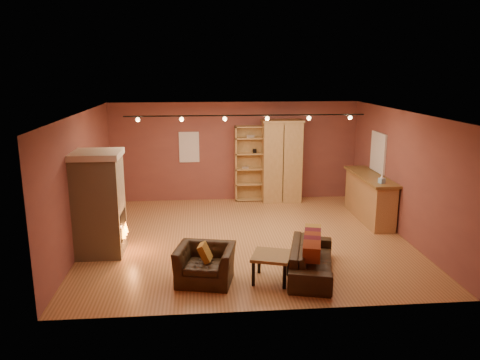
{
  "coord_description": "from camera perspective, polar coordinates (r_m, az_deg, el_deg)",
  "views": [
    {
      "loc": [
        -1.02,
        -9.84,
        3.7
      ],
      "look_at": [
        -0.13,
        0.2,
        1.29
      ],
      "focal_mm": 35.0,
      "sensor_mm": 36.0,
      "label": 1
    }
  ],
  "objects": [
    {
      "name": "bar_counter",
      "position": [
        12.14,
        15.49,
        -2.0
      ],
      "size": [
        0.63,
        2.36,
        1.13
      ],
      "color": "tan",
      "rests_on": "floor"
    },
    {
      "name": "right_window",
      "position": [
        12.28,
        16.49,
        3.26
      ],
      "size": [
        0.05,
        0.9,
        1.0
      ],
      "primitive_type": "cube",
      "color": "white",
      "rests_on": "right_wall"
    },
    {
      "name": "coffee_table",
      "position": [
        8.42,
        3.85,
        -9.5
      ],
      "size": [
        0.82,
        0.82,
        0.5
      ],
      "rotation": [
        0.0,
        0.0,
        -0.31
      ],
      "color": "brown",
      "rests_on": "floor"
    },
    {
      "name": "back_window",
      "position": [
        13.25,
        -6.22,
        4.01
      ],
      "size": [
        0.56,
        0.04,
        0.86
      ],
      "primitive_type": "cube",
      "color": "white",
      "rests_on": "back_wall"
    },
    {
      "name": "bookcase",
      "position": [
        13.32,
        1.25,
        2.13
      ],
      "size": [
        0.88,
        0.34,
        2.15
      ],
      "color": "tan",
      "rests_on": "floor"
    },
    {
      "name": "track_rail",
      "position": [
        10.15,
        0.75,
        7.69
      ],
      "size": [
        5.2,
        0.09,
        0.13
      ],
      "color": "black",
      "rests_on": "ceiling"
    },
    {
      "name": "armchair",
      "position": [
        8.39,
        -4.28,
        -9.49
      ],
      "size": [
        1.11,
        0.85,
        0.87
      ],
      "rotation": [
        0.0,
        0.0,
        -0.22
      ],
      "color": "black",
      "rests_on": "floor"
    },
    {
      "name": "ceiling",
      "position": [
        9.94,
        0.87,
        8.23
      ],
      "size": [
        7.0,
        7.0,
        0.0
      ],
      "primitive_type": "plane",
      "rotation": [
        3.14,
        0.0,
        0.0
      ],
      "color": "brown",
      "rests_on": "back_wall"
    },
    {
      "name": "floor",
      "position": [
        10.57,
        0.81,
        -7.07
      ],
      "size": [
        7.0,
        7.0,
        0.0
      ],
      "primitive_type": "plane",
      "color": "#9E6538",
      "rests_on": "ground"
    },
    {
      "name": "fireplace",
      "position": [
        9.82,
        -16.75,
        -2.75
      ],
      "size": [
        1.01,
        0.98,
        2.12
      ],
      "color": "tan",
      "rests_on": "floor"
    },
    {
      "name": "left_wall",
      "position": [
        10.41,
        -18.7,
        -0.06
      ],
      "size": [
        0.02,
        6.5,
        2.8
      ],
      "primitive_type": "cube",
      "color": "brown",
      "rests_on": "floor"
    },
    {
      "name": "armoire",
      "position": [
        13.25,
        5.09,
        2.35
      ],
      "size": [
        1.14,
        0.65,
        2.33
      ],
      "color": "tan",
      "rests_on": "floor"
    },
    {
      "name": "tissue_box",
      "position": [
        11.22,
        16.91,
        0.07
      ],
      "size": [
        0.15,
        0.15,
        0.22
      ],
      "rotation": [
        0.0,
        0.0,
        0.33
      ],
      "color": "#8ABBDD",
      "rests_on": "bar_counter"
    },
    {
      "name": "back_wall",
      "position": [
        13.33,
        -0.6,
        3.49
      ],
      "size": [
        7.0,
        0.02,
        2.8
      ],
      "primitive_type": "cube",
      "color": "brown",
      "rests_on": "floor"
    },
    {
      "name": "right_wall",
      "position": [
        11.08,
        19.16,
        0.69
      ],
      "size": [
        0.02,
        6.5,
        2.8
      ],
      "primitive_type": "cube",
      "color": "brown",
      "rests_on": "floor"
    },
    {
      "name": "loveseat",
      "position": [
        8.78,
        8.75,
        -8.85
      ],
      "size": [
        1.03,
        1.99,
        0.78
      ],
      "rotation": [
        0.0,
        0.0,
        1.31
      ],
      "color": "black",
      "rests_on": "floor"
    }
  ]
}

